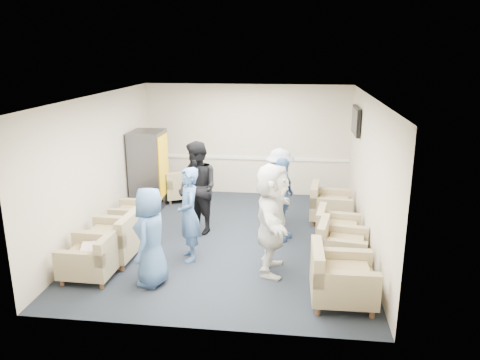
# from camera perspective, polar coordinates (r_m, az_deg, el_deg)

# --- Properties ---
(floor) EXTENTS (6.00, 6.00, 0.00)m
(floor) POSITION_cam_1_polar(r_m,az_deg,el_deg) (9.02, -1.26, -7.18)
(floor) COLOR black
(floor) RESTS_ON ground
(ceiling) EXTENTS (6.00, 6.00, 0.00)m
(ceiling) POSITION_cam_1_polar(r_m,az_deg,el_deg) (8.35, -1.37, 10.15)
(ceiling) COLOR silver
(ceiling) RESTS_ON back_wall
(back_wall) EXTENTS (5.00, 0.02, 2.70)m
(back_wall) POSITION_cam_1_polar(r_m,az_deg,el_deg) (11.49, 0.85, 4.89)
(back_wall) COLOR beige
(back_wall) RESTS_ON floor
(front_wall) EXTENTS (5.00, 0.02, 2.70)m
(front_wall) POSITION_cam_1_polar(r_m,az_deg,el_deg) (5.78, -5.63, -6.31)
(front_wall) COLOR beige
(front_wall) RESTS_ON floor
(left_wall) EXTENTS (0.02, 6.00, 2.70)m
(left_wall) POSITION_cam_1_polar(r_m,az_deg,el_deg) (9.28, -16.79, 1.58)
(left_wall) COLOR beige
(left_wall) RESTS_ON floor
(right_wall) EXTENTS (0.02, 6.00, 2.70)m
(right_wall) POSITION_cam_1_polar(r_m,az_deg,el_deg) (8.60, 15.41, 0.60)
(right_wall) COLOR beige
(right_wall) RESTS_ON floor
(chair_rail) EXTENTS (4.98, 0.04, 0.06)m
(chair_rail) POSITION_cam_1_polar(r_m,az_deg,el_deg) (11.57, 0.83, 2.69)
(chair_rail) COLOR white
(chair_rail) RESTS_ON back_wall
(tv) EXTENTS (0.10, 1.00, 0.58)m
(tv) POSITION_cam_1_polar(r_m,az_deg,el_deg) (10.20, 13.96, 7.02)
(tv) COLOR black
(tv) RESTS_ON right_wall
(armchair_left_near) EXTENTS (0.81, 0.81, 0.63)m
(armchair_left_near) POSITION_cam_1_polar(r_m,az_deg,el_deg) (7.81, -17.46, -9.19)
(armchair_left_near) COLOR #8E7E5B
(armchair_left_near) RESTS_ON floor
(armchair_left_mid) EXTENTS (0.93, 0.93, 0.71)m
(armchair_left_mid) POSITION_cam_1_polar(r_m,az_deg,el_deg) (8.32, -15.22, -7.16)
(armchair_left_mid) COLOR #8E7E5B
(armchair_left_mid) RESTS_ON floor
(armchair_left_far) EXTENTS (0.77, 0.77, 0.60)m
(armchair_left_far) POSITION_cam_1_polar(r_m,az_deg,el_deg) (9.54, -12.56, -4.31)
(armchair_left_far) COLOR #8E7E5B
(armchair_left_far) RESTS_ON floor
(armchair_right_near) EXTENTS (0.91, 0.91, 0.72)m
(armchair_right_near) POSITION_cam_1_polar(r_m,az_deg,el_deg) (6.92, 11.93, -11.77)
(armchair_right_near) COLOR #8E7E5B
(armchair_right_near) RESTS_ON floor
(armchair_right_midnear) EXTENTS (0.92, 0.92, 0.64)m
(armchair_right_midnear) POSITION_cam_1_polar(r_m,az_deg,el_deg) (8.06, 12.01, -7.99)
(armchair_right_midnear) COLOR #8E7E5B
(armchair_right_midnear) RESTS_ON floor
(armchair_right_midfar) EXTENTS (0.87, 0.87, 0.62)m
(armchair_right_midfar) POSITION_cam_1_polar(r_m,az_deg,el_deg) (8.72, 11.56, -6.15)
(armchair_right_midfar) COLOR #8E7E5B
(armchair_right_midfar) RESTS_ON floor
(armchair_right_far) EXTENTS (0.92, 0.92, 0.68)m
(armchair_right_far) POSITION_cam_1_polar(r_m,az_deg,el_deg) (9.96, 10.72, -3.13)
(armchair_right_far) COLOR #8E7E5B
(armchair_right_far) RESTS_ON floor
(armchair_corner) EXTENTS (1.08, 1.08, 0.64)m
(armchair_corner) POSITION_cam_1_polar(r_m,az_deg,el_deg) (11.28, -7.25, -0.84)
(armchair_corner) COLOR #8E7E5B
(armchair_corner) RESTS_ON floor
(vending_machine) EXTENTS (0.71, 0.83, 1.75)m
(vending_machine) POSITION_cam_1_polar(r_m,az_deg,el_deg) (10.79, -11.04, 1.31)
(vending_machine) COLOR #4A4951
(vending_machine) RESTS_ON floor
(backpack) EXTENTS (0.30, 0.22, 0.50)m
(backpack) POSITION_cam_1_polar(r_m,az_deg,el_deg) (9.06, -11.16, -5.64)
(backpack) COLOR black
(backpack) RESTS_ON floor
(pillow) EXTENTS (0.43, 0.50, 0.12)m
(pillow) POSITION_cam_1_polar(r_m,az_deg,el_deg) (7.75, -17.60, -8.08)
(pillow) COLOR beige
(pillow) RESTS_ON armchair_left_near
(person_front_left) EXTENTS (0.54, 0.78, 1.54)m
(person_front_left) POSITION_cam_1_polar(r_m,az_deg,el_deg) (7.25, -10.83, -6.79)
(person_front_left) COLOR #3E6196
(person_front_left) RESTS_ON floor
(person_mid_left) EXTENTS (0.58, 0.69, 1.62)m
(person_mid_left) POSITION_cam_1_polar(r_m,az_deg,el_deg) (7.96, -6.24, -4.19)
(person_mid_left) COLOR #3E6196
(person_mid_left) RESTS_ON floor
(person_back_left) EXTENTS (1.11, 1.10, 1.81)m
(person_back_left) POSITION_cam_1_polar(r_m,az_deg,el_deg) (9.10, -5.18, -0.97)
(person_back_left) COLOR black
(person_back_left) RESTS_ON floor
(person_back_right) EXTENTS (0.88, 1.17, 1.60)m
(person_back_right) POSITION_cam_1_polar(r_m,az_deg,el_deg) (9.48, 4.82, -0.94)
(person_back_right) COLOR silver
(person_back_right) RESTS_ON floor
(person_mid_right) EXTENTS (0.74, 1.01, 1.59)m
(person_mid_right) POSITION_cam_1_polar(r_m,az_deg,el_deg) (8.79, 4.98, -2.33)
(person_mid_right) COLOR #3E6196
(person_mid_right) RESTS_ON floor
(person_front_right) EXTENTS (0.54, 1.69, 1.82)m
(person_front_right) POSITION_cam_1_polar(r_m,az_deg,el_deg) (7.45, 3.92, -4.77)
(person_front_right) COLOR silver
(person_front_right) RESTS_ON floor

